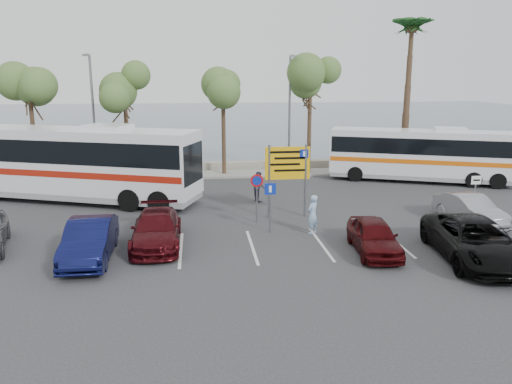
{
  "coord_description": "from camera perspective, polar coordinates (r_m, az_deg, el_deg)",
  "views": [
    {
      "loc": [
        -3.33,
        -20.27,
        6.89
      ],
      "look_at": [
        -0.57,
        3.0,
        1.35
      ],
      "focal_mm": 35.0,
      "sensor_mm": 36.0,
      "label": 1
    }
  ],
  "objects": [
    {
      "name": "coach_bus_left",
      "position": [
        29.23,
        -19.87,
        2.85
      ],
      "size": [
        13.91,
        7.59,
        4.29
      ],
      "color": "silver",
      "rests_on": "ground"
    },
    {
      "name": "suv_black",
      "position": [
        20.62,
        23.77,
        -5.08
      ],
      "size": [
        3.3,
        5.97,
        1.58
      ],
      "primitive_type": "imported",
      "rotation": [
        0.0,
        0.0,
        -0.12
      ],
      "color": "black",
      "rests_on": "ground"
    },
    {
      "name": "tree_mid",
      "position": [
        34.32,
        -3.81,
        12.88
      ],
      "size": [
        3.2,
        3.2,
        8.0
      ],
      "color": "#382619",
      "rests_on": "kerb_strip"
    },
    {
      "name": "tree_right",
      "position": [
        35.16,
        6.23,
        12.04
      ],
      "size": [
        3.2,
        3.2,
        7.4
      ],
      "color": "#382619",
      "rests_on": "kerb_strip"
    },
    {
      "name": "ground",
      "position": [
        21.67,
        2.43,
        -5.25
      ],
      "size": [
        120.0,
        120.0,
        0.0
      ],
      "primitive_type": "plane",
      "color": "#2E2E30",
      "rests_on": "ground"
    },
    {
      "name": "car_blue",
      "position": [
        20.02,
        -18.48,
        -5.24
      ],
      "size": [
        1.71,
        4.64,
        1.52
      ],
      "primitive_type": "imported",
      "rotation": [
        0.0,
        0.0,
        0.02
      ],
      "color": "#0D113F",
      "rests_on": "ground"
    },
    {
      "name": "sea",
      "position": [
        80.64,
        -4.43,
        8.36
      ],
      "size": [
        140.0,
        140.0,
        0.0
      ],
      "primitive_type": "plane",
      "color": "#3B505F",
      "rests_on": "ground"
    },
    {
      "name": "sign_parking",
      "position": [
        21.98,
        1.63,
        -0.99
      ],
      "size": [
        0.5,
        0.07,
        2.25
      ],
      "color": "slate",
      "rests_on": "ground"
    },
    {
      "name": "lane_markings",
      "position": [
        20.58,
        -0.28,
        -6.25
      ],
      "size": [
        12.02,
        4.2,
        0.01
      ],
      "primitive_type": null,
      "color": "silver",
      "rests_on": "ground"
    },
    {
      "name": "tree_left",
      "position": [
        34.6,
        -14.83,
        11.4
      ],
      "size": [
        3.2,
        3.2,
        7.2
      ],
      "color": "#382619",
      "rests_on": "kerb_strip"
    },
    {
      "name": "sign_taxi",
      "position": [
        26.0,
        23.75,
        0.01
      ],
      "size": [
        0.5,
        0.07,
        2.2
      ],
      "color": "slate",
      "rests_on": "ground"
    },
    {
      "name": "car_red",
      "position": [
        20.26,
        13.33,
        -4.94
      ],
      "size": [
        1.92,
        4.08,
        1.35
      ],
      "primitive_type": "imported",
      "rotation": [
        0.0,
        0.0,
        -0.09
      ],
      "color": "#3E080B",
      "rests_on": "ground"
    },
    {
      "name": "kerb_strip",
      "position": [
        35.1,
        -1.2,
        2.1
      ],
      "size": [
        44.0,
        2.4,
        0.15
      ],
      "primitive_type": "cube",
      "color": "gray",
      "rests_on": "ground"
    },
    {
      "name": "pedestrian_near",
      "position": [
        22.11,
        6.48,
        -2.57
      ],
      "size": [
        0.76,
        0.74,
        1.76
      ],
      "primitive_type": "imported",
      "rotation": [
        0.0,
        0.0,
        3.88
      ],
      "color": "#94B3D7",
      "rests_on": "ground"
    },
    {
      "name": "coach_bus_right",
      "position": [
        34.4,
        18.22,
        3.89
      ],
      "size": [
        11.59,
        6.57,
        3.59
      ],
      "color": "silver",
      "rests_on": "ground"
    },
    {
      "name": "palm_tree",
      "position": [
        37.46,
        17.38,
        17.28
      ],
      "size": [
        4.8,
        4.8,
        11.2
      ],
      "color": "#382619",
      "rests_on": "kerb_strip"
    },
    {
      "name": "pedestrian_far",
      "position": [
        27.65,
        0.31,
        0.65
      ],
      "size": [
        0.77,
        0.91,
        1.67
      ],
      "primitive_type": "imported",
      "rotation": [
        0.0,
        0.0,
        1.76
      ],
      "color": "#2E3045",
      "rests_on": "ground"
    },
    {
      "name": "sign_no_stop",
      "position": [
        23.43,
        0.09,
        0.19
      ],
      "size": [
        0.6,
        0.08,
        2.35
      ],
      "color": "slate",
      "rests_on": "ground"
    },
    {
      "name": "car_maroon",
      "position": [
        20.93,
        -11.3,
        -4.19
      ],
      "size": [
        1.99,
        4.8,
        1.39
      ],
      "primitive_type": "imported",
      "rotation": [
        0.0,
        0.0,
        0.01
      ],
      "color": "#460B10",
      "rests_on": "ground"
    },
    {
      "name": "direction_sign",
      "position": [
        24.28,
        3.63,
        2.68
      ],
      "size": [
        2.2,
        0.12,
        3.6
      ],
      "color": "slate",
      "rests_on": "ground"
    },
    {
      "name": "street_lamp_left",
      "position": [
        34.52,
        -18.12,
        8.84
      ],
      "size": [
        0.45,
        1.15,
        8.01
      ],
      "color": "slate",
      "rests_on": "kerb_strip"
    },
    {
      "name": "seawall",
      "position": [
        37.02,
        -1.51,
        3.04
      ],
      "size": [
        48.0,
        0.8,
        0.6
      ],
      "primitive_type": "cube",
      "color": "gray",
      "rests_on": "ground"
    },
    {
      "name": "street_lamp_right",
      "position": [
        34.46,
        3.88,
        9.45
      ],
      "size": [
        0.45,
        1.15,
        8.01
      ],
      "color": "slate",
      "rests_on": "kerb_strip"
    },
    {
      "name": "car_silver_b",
      "position": [
        25.64,
        23.26,
        -1.81
      ],
      "size": [
        1.89,
        4.3,
        1.37
      ],
      "primitive_type": "imported",
      "rotation": [
        0.0,
        0.0,
        0.11
      ],
      "color": "gray",
      "rests_on": "ground"
    },
    {
      "name": "tree_far_left",
      "position": [
        35.9,
        -24.56,
        11.23
      ],
      "size": [
        3.2,
        3.2,
        7.6
      ],
      "color": "#382619",
      "rests_on": "kerb_strip"
    }
  ]
}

